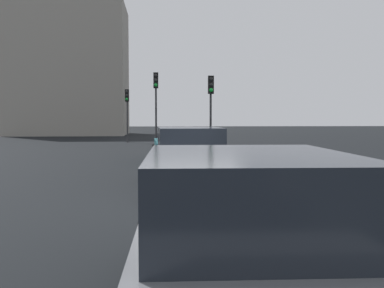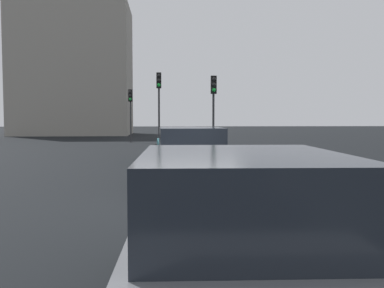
{
  "view_description": "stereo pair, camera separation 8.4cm",
  "coord_description": "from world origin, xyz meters",
  "px_view_note": "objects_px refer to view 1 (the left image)",
  "views": [
    {
      "loc": [
        -9.26,
        0.52,
        1.86
      ],
      "look_at": [
        -1.07,
        -0.11,
        1.35
      ],
      "focal_mm": 40.09,
      "sensor_mm": 36.0,
      "label": 1
    },
    {
      "loc": [
        -9.27,
        0.43,
        1.86
      ],
      "look_at": [
        -1.07,
        -0.11,
        1.35
      ],
      "focal_mm": 40.09,
      "sensor_mm": 36.0,
      "label": 2
    }
  ],
  "objects_px": {
    "car_teal_lead": "(177,144)",
    "car_grey_third": "(244,248)",
    "traffic_light_near_left": "(211,98)",
    "traffic_light_far_left": "(127,104)",
    "car_silver_second": "(189,160)",
    "traffic_light_near_right": "(156,95)"
  },
  "relations": [
    {
      "from": "car_teal_lead",
      "to": "car_grey_third",
      "type": "distance_m",
      "value": 14.7
    },
    {
      "from": "traffic_light_near_left",
      "to": "traffic_light_far_left",
      "type": "distance_m",
      "value": 11.74
    },
    {
      "from": "car_silver_second",
      "to": "traffic_light_near_left",
      "type": "bearing_deg",
      "value": -11.69
    },
    {
      "from": "car_silver_second",
      "to": "car_grey_third",
      "type": "relative_size",
      "value": 1.0
    },
    {
      "from": "car_teal_lead",
      "to": "traffic_light_near_right",
      "type": "distance_m",
      "value": 7.26
    },
    {
      "from": "car_teal_lead",
      "to": "car_grey_third",
      "type": "xyz_separation_m",
      "value": [
        -14.7,
        0.03,
        0.05
      ]
    },
    {
      "from": "car_teal_lead",
      "to": "car_silver_second",
      "type": "height_order",
      "value": "car_silver_second"
    },
    {
      "from": "car_teal_lead",
      "to": "traffic_light_near_left",
      "type": "relative_size",
      "value": 1.11
    },
    {
      "from": "traffic_light_near_right",
      "to": "car_teal_lead",
      "type": "bearing_deg",
      "value": 8.23
    },
    {
      "from": "car_silver_second",
      "to": "traffic_light_near_left",
      "type": "distance_m",
      "value": 10.84
    },
    {
      "from": "traffic_light_far_left",
      "to": "car_silver_second",
      "type": "bearing_deg",
      "value": 14.02
    },
    {
      "from": "traffic_light_near_left",
      "to": "traffic_light_far_left",
      "type": "height_order",
      "value": "traffic_light_near_left"
    },
    {
      "from": "traffic_light_near_left",
      "to": "traffic_light_near_right",
      "type": "relative_size",
      "value": 0.89
    },
    {
      "from": "car_grey_third",
      "to": "car_silver_second",
      "type": "bearing_deg",
      "value": 1.43
    },
    {
      "from": "car_grey_third",
      "to": "traffic_light_far_left",
      "type": "relative_size",
      "value": 1.16
    },
    {
      "from": "car_grey_third",
      "to": "traffic_light_near_right",
      "type": "height_order",
      "value": "traffic_light_near_right"
    },
    {
      "from": "car_silver_second",
      "to": "traffic_light_far_left",
      "type": "height_order",
      "value": "traffic_light_far_left"
    },
    {
      "from": "traffic_light_near_left",
      "to": "traffic_light_far_left",
      "type": "relative_size",
      "value": 1.0
    },
    {
      "from": "traffic_light_near_right",
      "to": "traffic_light_far_left",
      "type": "relative_size",
      "value": 1.13
    },
    {
      "from": "car_silver_second",
      "to": "traffic_light_far_left",
      "type": "xyz_separation_m",
      "value": [
        21.12,
        3.12,
        2.07
      ]
    },
    {
      "from": "car_grey_third",
      "to": "traffic_light_near_left",
      "type": "relative_size",
      "value": 1.16
    },
    {
      "from": "car_teal_lead",
      "to": "traffic_light_near_right",
      "type": "relative_size",
      "value": 0.99
    }
  ]
}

